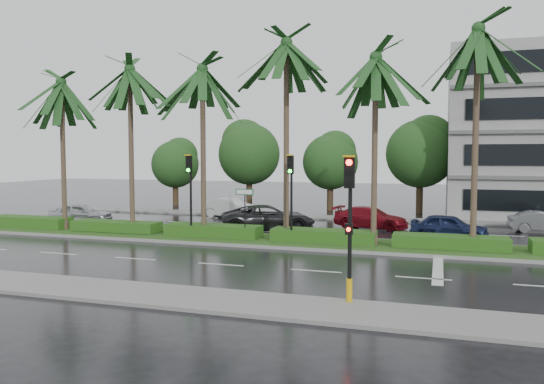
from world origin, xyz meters
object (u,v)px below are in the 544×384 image
(street_sign, at_px, (245,201))
(car_blue, at_px, (449,227))
(car_red, at_px, (371,218))
(car_grey, at_px, (543,222))
(car_silver, at_px, (81,213))
(signal_median_left, at_px, (190,183))
(signal_near, at_px, (349,223))
(car_darkgrey, at_px, (268,218))
(car_white, at_px, (232,208))

(street_sign, xyz_separation_m, car_blue, (10.00, 4.23, -1.45))
(car_red, xyz_separation_m, car_blue, (4.50, -2.98, 0.02))
(car_blue, relative_size, car_grey, 1.06)
(car_silver, bearing_deg, street_sign, -119.97)
(signal_median_left, height_order, car_red, signal_median_left)
(signal_near, height_order, car_darkgrey, signal_near)
(car_blue, bearing_deg, car_darkgrey, 96.75)
(street_sign, relative_size, car_darkgrey, 0.47)
(car_silver, relative_size, car_blue, 1.00)
(car_silver, bearing_deg, signal_median_left, -125.45)
(car_red, height_order, car_grey, car_red)
(car_white, height_order, car_grey, car_white)
(street_sign, height_order, car_grey, street_sign)
(car_white, relative_size, car_red, 0.96)
(signal_median_left, xyz_separation_m, car_darkgrey, (2.87, 4.45, -2.23))
(car_grey, bearing_deg, car_white, 82.88)
(signal_near, xyz_separation_m, car_darkgrey, (-7.13, 14.14, -1.74))
(signal_median_left, height_order, car_white, signal_median_left)
(car_red, bearing_deg, car_darkgrey, 129.06)
(signal_near, xyz_separation_m, car_grey, (8.24, 18.45, -1.89))
(street_sign, xyz_separation_m, car_white, (-4.63, 9.64, -1.40))
(street_sign, relative_size, car_white, 0.60)
(car_darkgrey, bearing_deg, car_blue, -113.69)
(signal_median_left, distance_m, car_darkgrey, 5.75)
(car_darkgrey, height_order, car_grey, car_darkgrey)
(street_sign, xyz_separation_m, car_red, (5.50, 7.21, -1.47))
(street_sign, distance_m, car_blue, 10.96)
(signal_median_left, relative_size, car_white, 1.00)
(signal_near, xyz_separation_m, car_silver, (-19.84, 13.60, -1.83))
(car_red, height_order, car_blue, car_blue)
(signal_median_left, relative_size, car_grey, 1.17)
(car_red, relative_size, car_blue, 1.15)
(signal_median_left, height_order, car_blue, signal_median_left)
(signal_near, bearing_deg, street_sign, 125.34)
(street_sign, relative_size, car_blue, 0.66)
(car_silver, distance_m, car_red, 18.67)
(car_white, distance_m, car_red, 10.41)
(car_white, bearing_deg, car_grey, -81.93)
(signal_near, height_order, car_silver, signal_near)
(car_red, bearing_deg, car_grey, -70.60)
(signal_median_left, bearing_deg, car_white, 99.40)
(car_grey, bearing_deg, car_darkgrey, 101.61)
(car_grey, bearing_deg, car_blue, 125.61)
(street_sign, height_order, car_red, street_sign)
(signal_near, xyz_separation_m, car_red, (-1.50, 17.08, -1.85))
(signal_near, relative_size, car_grey, 1.17)
(car_white, height_order, car_darkgrey, car_darkgrey)
(car_silver, xyz_separation_m, car_blue, (22.84, 0.50, -0.00))
(signal_median_left, bearing_deg, car_silver, 158.32)
(signal_near, relative_size, car_silver, 1.10)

